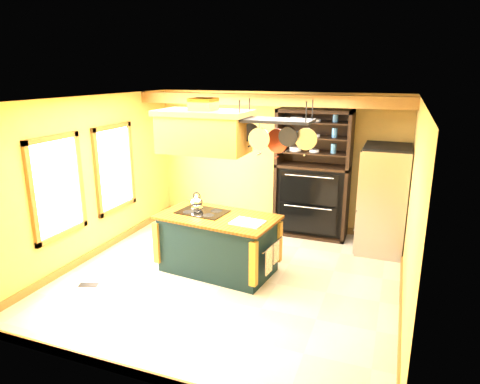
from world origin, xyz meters
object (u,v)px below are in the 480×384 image
Objects in this scene: pot_rack at (276,128)px; refrigerator at (382,202)px; range_hood at (204,130)px; hutch at (312,188)px; kitchen_island at (218,243)px.

pot_rack is 0.60× the size of refrigerator.
range_hood is 0.57× the size of hutch.
range_hood is 1.24× the size of pot_rack.
kitchen_island is at bearing -142.78° from refrigerator.
refrigerator is 0.76× the size of hutch.
pot_rack is at bearing -93.96° from hutch.
range_hood is at bearing -179.39° from pot_rack.
pot_rack is (1.10, 0.01, 0.08)m from range_hood.
refrigerator is at bearing 50.88° from pot_rack.
refrigerator is (1.44, 1.77, -1.42)m from pot_rack.
hutch is (0.15, 2.11, -1.39)m from pot_rack.
pot_rack is 0.46× the size of hutch.
kitchen_island is 2.41m from hutch.
range_hood is 1.11m from pot_rack.
range_hood and pot_rack have the same top height.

